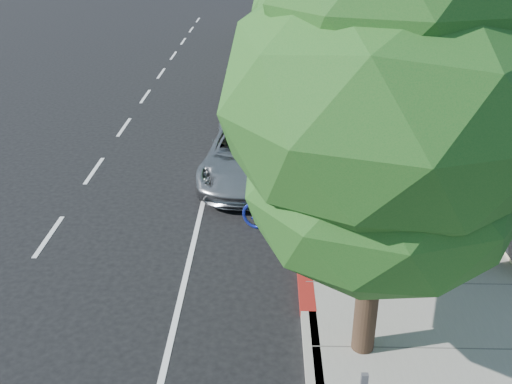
{
  "coord_description": "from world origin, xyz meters",
  "views": [
    {
      "loc": [
        -0.82,
        -10.0,
        7.12
      ],
      "look_at": [
        -1.09,
        1.84,
        1.35
      ],
      "focal_mm": 40.0,
      "sensor_mm": 36.0,
      "label": 1
    }
  ],
  "objects_px": {
    "dark_sedan": "(254,93)",
    "white_pickup": "(270,46)",
    "cyclist": "(273,186)",
    "silver_suv": "(249,153)",
    "pedestrian": "(339,99)",
    "street_tree_1": "(341,41)",
    "dark_suv_far": "(271,42)",
    "street_tree_0": "(387,106)",
    "street_tree_2": "(321,11)",
    "bicycle": "(281,214)"
  },
  "relations": [
    {
      "from": "cyclist",
      "to": "dark_suv_far",
      "type": "relative_size",
      "value": 0.37
    },
    {
      "from": "street_tree_0",
      "to": "silver_suv",
      "type": "bearing_deg",
      "value": 106.5
    },
    {
      "from": "street_tree_2",
      "to": "dark_sedan",
      "type": "xyz_separation_m",
      "value": [
        -2.3,
        1.65,
        -3.35
      ]
    },
    {
      "from": "street_tree_2",
      "to": "cyclist",
      "type": "bearing_deg",
      "value": -102.88
    },
    {
      "from": "street_tree_1",
      "to": "silver_suv",
      "type": "height_order",
      "value": "street_tree_1"
    },
    {
      "from": "dark_sedan",
      "to": "white_pickup",
      "type": "height_order",
      "value": "white_pickup"
    },
    {
      "from": "street_tree_1",
      "to": "white_pickup",
      "type": "height_order",
      "value": "street_tree_1"
    },
    {
      "from": "bicycle",
      "to": "white_pickup",
      "type": "xyz_separation_m",
      "value": [
        -0.31,
        18.09,
        0.33
      ]
    },
    {
      "from": "white_pickup",
      "to": "dark_sedan",
      "type": "bearing_deg",
      "value": -100.48
    },
    {
      "from": "silver_suv",
      "to": "street_tree_2",
      "type": "bearing_deg",
      "value": 66.86
    },
    {
      "from": "street_tree_2",
      "to": "dark_sedan",
      "type": "distance_m",
      "value": 4.39
    },
    {
      "from": "street_tree_1",
      "to": "pedestrian",
      "type": "relative_size",
      "value": 4.43
    },
    {
      "from": "cyclist",
      "to": "silver_suv",
      "type": "height_order",
      "value": "cyclist"
    },
    {
      "from": "dark_sedan",
      "to": "street_tree_1",
      "type": "bearing_deg",
      "value": -81.15
    },
    {
      "from": "street_tree_1",
      "to": "street_tree_2",
      "type": "bearing_deg",
      "value": 90.0
    },
    {
      "from": "dark_suv_far",
      "to": "pedestrian",
      "type": "relative_size",
      "value": 3.14
    },
    {
      "from": "bicycle",
      "to": "pedestrian",
      "type": "distance_m",
      "value": 8.65
    },
    {
      "from": "bicycle",
      "to": "street_tree_1",
      "type": "bearing_deg",
      "value": -14.37
    },
    {
      "from": "cyclist",
      "to": "street_tree_0",
      "type": "bearing_deg",
      "value": -170.58
    },
    {
      "from": "street_tree_2",
      "to": "street_tree_0",
      "type": "bearing_deg",
      "value": -90.0
    },
    {
      "from": "street_tree_2",
      "to": "white_pickup",
      "type": "distance_m",
      "value": 10.99
    },
    {
      "from": "white_pickup",
      "to": "street_tree_1",
      "type": "bearing_deg",
      "value": -90.55
    },
    {
      "from": "street_tree_1",
      "to": "bicycle",
      "type": "height_order",
      "value": "street_tree_1"
    },
    {
      "from": "dark_sedan",
      "to": "street_tree_0",
      "type": "bearing_deg",
      "value": -88.34
    },
    {
      "from": "street_tree_2",
      "to": "silver_suv",
      "type": "distance_m",
      "value": 5.97
    },
    {
      "from": "cyclist",
      "to": "white_pickup",
      "type": "distance_m",
      "value": 17.33
    },
    {
      "from": "pedestrian",
      "to": "street_tree_0",
      "type": "bearing_deg",
      "value": 87.99
    },
    {
      "from": "street_tree_0",
      "to": "white_pickup",
      "type": "distance_m",
      "value": 22.71
    },
    {
      "from": "street_tree_2",
      "to": "dark_sedan",
      "type": "relative_size",
      "value": 1.35
    },
    {
      "from": "street_tree_1",
      "to": "silver_suv",
      "type": "bearing_deg",
      "value": 143.39
    },
    {
      "from": "silver_suv",
      "to": "dark_suv_far",
      "type": "bearing_deg",
      "value": 92.3
    },
    {
      "from": "bicycle",
      "to": "white_pickup",
      "type": "bearing_deg",
      "value": 25.04
    },
    {
      "from": "street_tree_0",
      "to": "dark_sedan",
      "type": "bearing_deg",
      "value": 99.59
    },
    {
      "from": "cyclist",
      "to": "pedestrian",
      "type": "distance_m",
      "value": 7.98
    },
    {
      "from": "cyclist",
      "to": "white_pickup",
      "type": "xyz_separation_m",
      "value": [
        -0.1,
        17.33,
        -0.06
      ]
    },
    {
      "from": "dark_sedan",
      "to": "white_pickup",
      "type": "relative_size",
      "value": 0.85
    },
    {
      "from": "street_tree_0",
      "to": "pedestrian",
      "type": "distance_m",
      "value": 13.14
    },
    {
      "from": "cyclist",
      "to": "street_tree_1",
      "type": "bearing_deg",
      "value": -66.32
    },
    {
      "from": "street_tree_2",
      "to": "silver_suv",
      "type": "bearing_deg",
      "value": -117.88
    },
    {
      "from": "pedestrian",
      "to": "bicycle",
      "type": "bearing_deg",
      "value": 76.72
    },
    {
      "from": "street_tree_2",
      "to": "dark_suv_far",
      "type": "distance_m",
      "value": 12.08
    },
    {
      "from": "dark_sedan",
      "to": "pedestrian",
      "type": "xyz_separation_m",
      "value": [
        3.2,
        -1.07,
        0.1
      ]
    },
    {
      "from": "street_tree_2",
      "to": "pedestrian",
      "type": "xyz_separation_m",
      "value": [
        0.89,
        0.58,
        -3.25
      ]
    },
    {
      "from": "white_pickup",
      "to": "dark_suv_far",
      "type": "distance_m",
      "value": 1.17
    },
    {
      "from": "street_tree_1",
      "to": "dark_suv_far",
      "type": "height_order",
      "value": "street_tree_1"
    },
    {
      "from": "street_tree_0",
      "to": "cyclist",
      "type": "xyz_separation_m",
      "value": [
        -1.6,
        5.0,
        -3.68
      ]
    },
    {
      "from": "cyclist",
      "to": "silver_suv",
      "type": "xyz_separation_m",
      "value": [
        -0.68,
        2.69,
        -0.19
      ]
    },
    {
      "from": "pedestrian",
      "to": "silver_suv",
      "type": "bearing_deg",
      "value": 59.08
    },
    {
      "from": "street_tree_0",
      "to": "bicycle",
      "type": "relative_size",
      "value": 3.63
    },
    {
      "from": "bicycle",
      "to": "pedestrian",
      "type": "xyz_separation_m",
      "value": [
        2.28,
        8.34,
        0.4
      ]
    }
  ]
}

